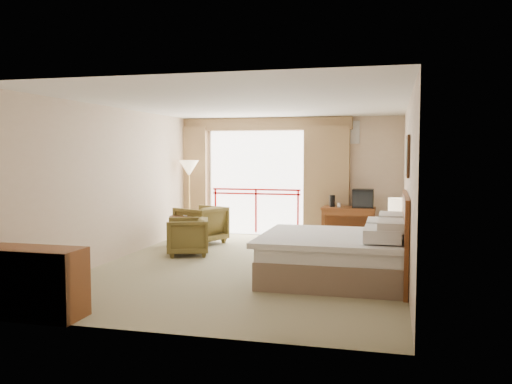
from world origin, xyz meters
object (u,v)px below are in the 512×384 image
(armchair_near, at_px, (188,255))
(desk, at_px, (349,215))
(floor_lamp, at_px, (189,171))
(dresser, at_px, (32,283))
(tv, at_px, (363,199))
(armchair_far, at_px, (201,243))
(side_table, at_px, (183,225))
(table_lamp, at_px, (398,206))
(bed, at_px, (338,255))
(nightstand, at_px, (397,250))
(wastebasket, at_px, (330,236))

(armchair_near, bearing_deg, desk, 110.20)
(armchair_near, bearing_deg, floor_lamp, -179.60)
(floor_lamp, distance_m, dresser, 6.27)
(floor_lamp, bearing_deg, tv, 2.07)
(desk, relative_size, armchair_far, 1.30)
(side_table, distance_m, floor_lamp, 1.63)
(table_lamp, bearing_deg, dresser, -136.33)
(floor_lamp, bearing_deg, armchair_far, -55.64)
(armchair_near, bearing_deg, dresser, -24.77)
(bed, distance_m, dresser, 4.25)
(tv, xyz_separation_m, armchair_far, (-3.28, -1.01, -0.93))
(nightstand, bearing_deg, floor_lamp, 156.09)
(table_lamp, distance_m, side_table, 4.41)
(side_table, height_order, dresser, dresser)
(armchair_near, xyz_separation_m, floor_lamp, (-0.79, 2.14, 1.49))
(bed, relative_size, tv, 4.87)
(wastebasket, relative_size, armchair_far, 0.34)
(wastebasket, relative_size, floor_lamp, 0.17)
(bed, distance_m, floor_lamp, 5.16)
(wastebasket, distance_m, armchair_far, 2.72)
(table_lamp, height_order, floor_lamp, floor_lamp)
(armchair_near, height_order, floor_lamp, floor_lamp)
(armchair_far, relative_size, floor_lamp, 0.50)
(nightstand, xyz_separation_m, side_table, (-4.24, 1.10, 0.12))
(nightstand, distance_m, tv, 2.60)
(desk, xyz_separation_m, dresser, (-3.12, -6.35, -0.17))
(tv, relative_size, armchair_near, 0.57)
(desk, height_order, floor_lamp, floor_lamp)
(table_lamp, bearing_deg, armchair_far, 161.01)
(wastebasket, relative_size, dresser, 0.24)
(bed, distance_m, side_table, 4.06)
(dresser, bearing_deg, table_lamp, 42.56)
(armchair_far, distance_m, armchair_near, 1.29)
(floor_lamp, relative_size, dresser, 1.43)
(tv, relative_size, wastebasket, 1.49)
(armchair_far, height_order, side_table, side_table)
(table_lamp, height_order, dresser, table_lamp)
(desk, relative_size, side_table, 1.87)
(bed, xyz_separation_m, floor_lamp, (-3.70, 3.42, 1.11))
(desk, distance_m, side_table, 3.53)
(tv, bearing_deg, wastebasket, -140.10)
(side_table, bearing_deg, dresser, -88.49)
(side_table, bearing_deg, desk, 22.94)
(nightstand, height_order, tv, tv)
(armchair_near, bearing_deg, nightstand, 67.98)
(nightstand, height_order, armchair_near, nightstand)
(armchair_near, bearing_deg, tv, 106.67)
(table_lamp, xyz_separation_m, armchair_far, (-3.97, 1.37, -1.01))
(armchair_far, distance_m, dresser, 5.31)
(bed, xyz_separation_m, nightstand, (0.86, 1.14, -0.08))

